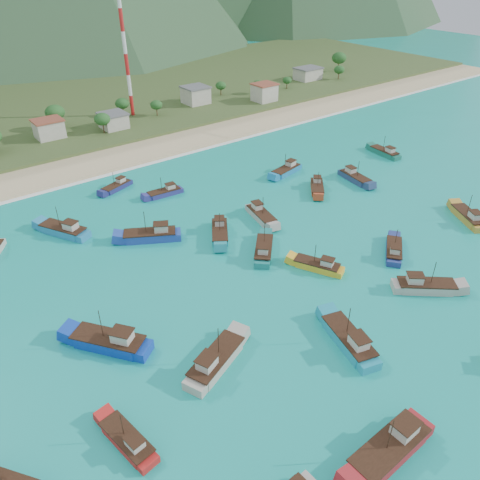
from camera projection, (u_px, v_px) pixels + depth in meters
ground at (281, 311)px, 77.72m from camera, size 600.00×600.00×0.00m
beach at (92, 164)px, 130.73m from camera, size 400.00×18.00×1.20m
land at (26, 112)px, 171.65m from camera, size 400.00×110.00×2.40m
surf_line at (106, 175)px, 124.35m from camera, size 400.00×2.50×0.08m
village at (65, 125)px, 145.15m from camera, size 218.50×23.28×6.76m
vegetation at (59, 123)px, 144.64m from camera, size 275.95×25.84×8.92m
radio_tower at (126, 54)px, 152.75m from camera, size 1.20×1.20×40.46m
boat_1 at (216, 362)px, 67.06m from camera, size 12.10×7.61×6.89m
boat_2 at (286, 171)px, 124.72m from camera, size 10.73×5.17×6.10m
boat_3 at (220, 233)px, 97.64m from camera, size 8.48×10.41×6.20m
boat_4 at (151, 236)px, 96.26m from camera, size 12.03×8.95×7.01m
boat_6 at (349, 341)px, 70.59m from camera, size 6.56×12.20×6.92m
boat_7 at (110, 342)px, 70.21m from camera, size 10.27×12.20×7.34m
boat_8 at (64, 231)px, 98.10m from camera, size 8.37×11.66×6.75m
boat_11 at (318, 266)px, 87.54m from camera, size 6.66×9.70×5.58m
boat_13 at (128, 441)px, 56.54m from camera, size 4.02×9.36×5.35m
boat_15 at (385, 153)px, 135.76m from camera, size 4.00×10.19×5.87m
boat_16 at (165, 193)px, 113.76m from camera, size 9.10×3.32×5.27m
boat_20 at (394, 251)px, 91.89m from camera, size 9.26×7.90×5.59m
boat_22 at (261, 216)px, 103.91m from camera, size 5.15×10.63×6.04m
boat_23 at (468, 218)px, 102.99m from camera, size 8.13×10.82×6.32m
boat_25 at (390, 449)px, 55.26m from camera, size 12.61×3.86×7.42m
boat_27 at (425, 287)px, 81.95m from camera, size 10.42×9.60×6.48m
boat_29 at (264, 251)px, 91.82m from camera, size 9.47×9.65×6.17m
boat_30 at (355, 178)px, 120.84m from camera, size 4.65×10.62×6.07m
boat_31 at (317, 188)px, 116.05m from camera, size 8.55×8.95×5.65m
boat_32 at (117, 187)px, 116.69m from camera, size 9.02×5.36×5.12m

